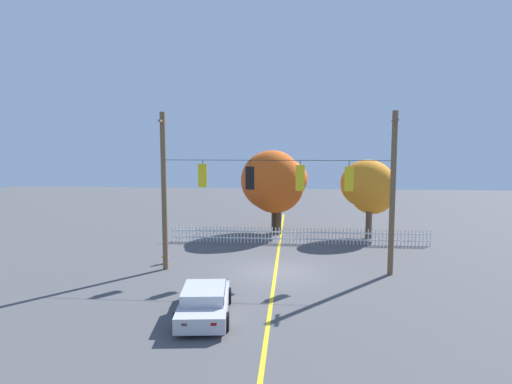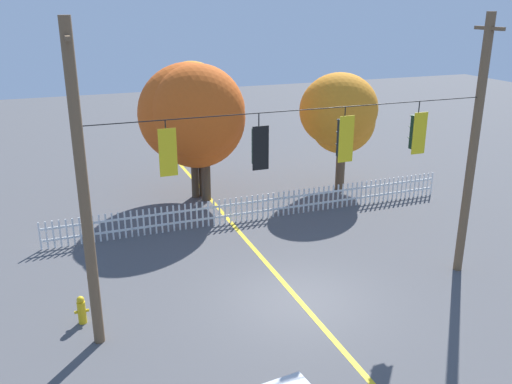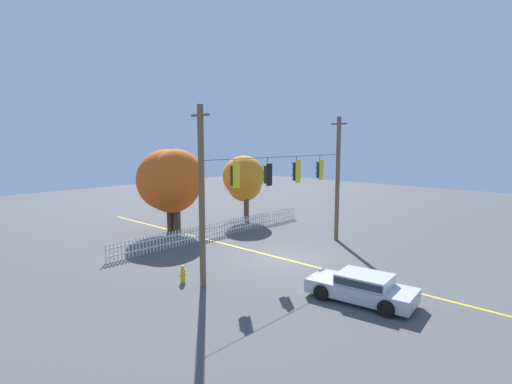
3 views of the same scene
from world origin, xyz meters
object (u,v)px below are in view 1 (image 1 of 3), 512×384
traffic_signal_southbound_primary (250,178)px  traffic_signal_northbound_secondary (203,175)px  parked_car (204,301)px  traffic_signal_northbound_primary (349,179)px  autumn_maple_near_fence (274,180)px  autumn_maple_mid (277,178)px  autumn_maple_far_west (369,188)px  autumn_oak_far_east (274,181)px  traffic_signal_eastbound_side (300,178)px  fire_hydrant (165,256)px

traffic_signal_southbound_primary → traffic_signal_northbound_secondary: bearing=-180.0°
parked_car → traffic_signal_northbound_secondary: bearing=101.5°
traffic_signal_northbound_primary → parked_car: 9.33m
traffic_signal_southbound_primary → autumn_maple_near_fence: (0.76, 9.82, -0.91)m
autumn_maple_near_fence → parked_car: autumn_maple_near_fence is taller
autumn_maple_near_fence → autumn_maple_mid: bearing=31.2°
autumn_maple_near_fence → parked_car: size_ratio=1.34×
autumn_maple_far_west → parked_car: 17.11m
traffic_signal_northbound_secondary → parked_car: bearing=-78.5°
traffic_signal_northbound_secondary → autumn_maple_far_west: traffic_signal_northbound_secondary is taller
autumn_maple_far_west → parked_car: autumn_maple_far_west is taller
traffic_signal_northbound_secondary → autumn_maple_near_fence: (3.10, 9.82, -1.02)m
traffic_signal_northbound_primary → autumn_oak_far_east: (-3.98, 9.12, -0.96)m
autumn_maple_mid → parked_car: size_ratio=1.33×
autumn_maple_near_fence → autumn_maple_mid: autumn_maple_near_fence is taller
traffic_signal_southbound_primary → autumn_maple_mid: size_ratio=0.24×
traffic_signal_eastbound_side → autumn_maple_mid: autumn_maple_mid is taller
autumn_oak_far_east → parked_car: size_ratio=1.34×
autumn_maple_mid → autumn_oak_far_east: size_ratio=0.99×
autumn_maple_near_fence → autumn_maple_mid: 0.25m
traffic_signal_southbound_primary → autumn_maple_mid: (0.95, 9.93, -0.80)m
fire_hydrant → autumn_maple_far_west: bearing=32.8°
traffic_signal_eastbound_side → autumn_maple_mid: (-1.48, 9.93, -0.82)m
parked_car → traffic_signal_northbound_primary: bearing=45.4°
parked_car → fire_hydrant: size_ratio=5.47×
traffic_signal_northbound_secondary → traffic_signal_southbound_primary: size_ratio=0.93×
autumn_oak_far_east → autumn_maple_far_west: bearing=-3.8°
traffic_signal_eastbound_side → autumn_maple_near_fence: autumn_maple_near_fence is taller
traffic_signal_northbound_primary → autumn_maple_far_west: 9.13m
fire_hydrant → autumn_oak_far_east: bearing=56.0°
traffic_signal_northbound_primary → traffic_signal_northbound_secondary: bearing=180.0°
autumn_maple_mid → parked_car: 16.38m
traffic_signal_northbound_secondary → traffic_signal_northbound_primary: same height
autumn_maple_mid → fire_hydrant: 11.09m
traffic_signal_northbound_secondary → autumn_oak_far_east: bearing=71.0°
traffic_signal_northbound_secondary → parked_car: 7.41m
traffic_signal_northbound_secondary → autumn_oak_far_east: autumn_oak_far_east is taller
traffic_signal_eastbound_side → fire_hydrant: traffic_signal_eastbound_side is taller
traffic_signal_southbound_primary → autumn_oak_far_east: autumn_oak_far_east is taller
traffic_signal_southbound_primary → traffic_signal_eastbound_side: 2.43m
autumn_maple_near_fence → traffic_signal_northbound_primary: bearing=-67.8°
autumn_oak_far_east → fire_hydrant: bearing=-124.0°
traffic_signal_northbound_primary → autumn_maple_near_fence: (-4.01, 9.82, -0.90)m
traffic_signal_southbound_primary → autumn_maple_near_fence: 9.89m
autumn_maple_mid → autumn_oak_far_east: bearing=-101.2°
traffic_signal_southbound_primary → parked_car: bearing=-100.7°
traffic_signal_northbound_primary → fire_hydrant: 10.41m
traffic_signal_northbound_secondary → traffic_signal_eastbound_side: size_ratio=0.91×
traffic_signal_northbound_secondary → fire_hydrant: size_ratio=1.67×
autumn_oak_far_east → traffic_signal_northbound_secondary: bearing=-109.0°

